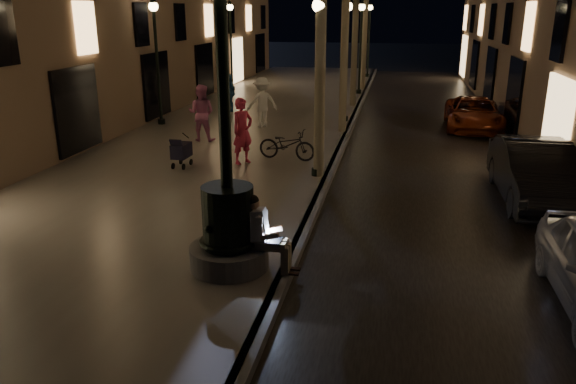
% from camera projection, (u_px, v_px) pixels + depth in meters
% --- Properties ---
extents(ground, '(120.00, 120.00, 0.00)m').
position_uv_depth(ground, '(349.00, 131.00, 22.01)').
color(ground, black).
rests_on(ground, ground).
extents(cobble_lane, '(6.00, 45.00, 0.02)m').
position_uv_depth(cobble_lane, '(428.00, 134.00, 21.46)').
color(cobble_lane, black).
rests_on(cobble_lane, ground).
extents(promenade, '(8.00, 45.00, 0.20)m').
position_uv_depth(promenade, '(251.00, 125.00, 22.70)').
color(promenade, slate).
rests_on(promenade, ground).
extents(curb_strip, '(0.25, 45.00, 0.20)m').
position_uv_depth(curb_strip, '(349.00, 129.00, 21.97)').
color(curb_strip, '#59595B').
rests_on(curb_strip, ground).
extents(fountain_lamppost, '(1.40, 1.40, 5.21)m').
position_uv_depth(fountain_lamppost, '(228.00, 213.00, 9.68)').
color(fountain_lamppost, '#59595B').
rests_on(fountain_lamppost, promenade).
extents(seated_man_laptop, '(1.01, 0.34, 1.38)m').
position_uv_depth(seated_man_laptop, '(263.00, 231.00, 9.66)').
color(seated_man_laptop, tan).
rests_on(seated_man_laptop, promenade).
extents(lamp_curb_a, '(0.36, 0.36, 4.81)m').
position_uv_depth(lamp_curb_a, '(318.00, 63.00, 14.52)').
color(lamp_curb_a, black).
rests_on(lamp_curb_a, promenade).
extents(lamp_curb_b, '(0.36, 0.36, 4.81)m').
position_uv_depth(lamp_curb_b, '(347.00, 44.00, 21.99)').
color(lamp_curb_b, black).
rests_on(lamp_curb_b, promenade).
extents(lamp_curb_c, '(0.36, 0.36, 4.81)m').
position_uv_depth(lamp_curb_c, '(361.00, 35.00, 29.45)').
color(lamp_curb_c, black).
rests_on(lamp_curb_c, promenade).
extents(lamp_curb_d, '(0.36, 0.36, 4.81)m').
position_uv_depth(lamp_curb_d, '(369.00, 30.00, 36.91)').
color(lamp_curb_d, black).
rests_on(lamp_curb_d, promenade).
extents(lamp_left_b, '(0.36, 0.36, 4.81)m').
position_uv_depth(lamp_left_b, '(156.00, 45.00, 21.40)').
color(lamp_left_b, black).
rests_on(lamp_left_b, promenade).
extents(lamp_left_c, '(0.36, 0.36, 4.81)m').
position_uv_depth(lamp_left_c, '(231.00, 34.00, 30.73)').
color(lamp_left_c, black).
rests_on(lamp_left_c, promenade).
extents(stroller, '(0.44, 0.96, 0.98)m').
position_uv_depth(stroller, '(181.00, 151.00, 16.11)').
color(stroller, black).
rests_on(stroller, promenade).
extents(car_second, '(1.64, 4.59, 1.51)m').
position_uv_depth(car_second, '(536.00, 172.00, 13.74)').
color(car_second, black).
rests_on(car_second, ground).
extents(car_third, '(2.22, 4.56, 1.25)m').
position_uv_depth(car_third, '(474.00, 114.00, 22.15)').
color(car_third, maroon).
rests_on(car_third, ground).
extents(pedestrian_red, '(0.79, 0.84, 1.94)m').
position_uv_depth(pedestrian_red, '(242.00, 131.00, 16.40)').
color(pedestrian_red, '#C72746').
rests_on(pedestrian_red, promenade).
extents(pedestrian_pink, '(0.95, 0.75, 1.93)m').
position_uv_depth(pedestrian_pink, '(201.00, 113.00, 19.25)').
color(pedestrian_pink, '#C3679B').
rests_on(pedestrian_pink, promenade).
extents(pedestrian_white, '(1.42, 1.25, 1.91)m').
position_uv_depth(pedestrian_white, '(262.00, 102.00, 21.52)').
color(pedestrian_white, white).
rests_on(pedestrian_white, promenade).
extents(pedestrian_blue, '(0.95, 0.99, 1.66)m').
position_uv_depth(pedestrian_blue, '(229.00, 93.00, 24.83)').
color(pedestrian_blue, '#27578F').
rests_on(pedestrian_blue, promenade).
extents(pedestrian_dark, '(0.67, 0.86, 1.55)m').
position_uv_depth(pedestrian_dark, '(225.00, 90.00, 25.98)').
color(pedestrian_dark, '#2D2D31').
rests_on(pedestrian_dark, promenade).
extents(bicycle, '(1.85, 0.90, 0.93)m').
position_uv_depth(bicycle, '(287.00, 145.00, 16.95)').
color(bicycle, black).
rests_on(bicycle, promenade).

